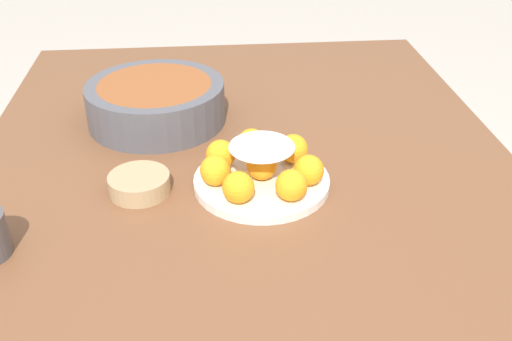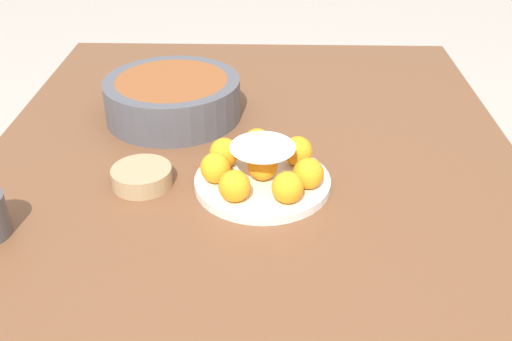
{
  "view_description": "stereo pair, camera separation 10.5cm",
  "coord_description": "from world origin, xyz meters",
  "px_view_note": "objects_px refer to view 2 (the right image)",
  "views": [
    {
      "loc": [
        -0.89,
        0.07,
        1.36
      ],
      "look_at": [
        0.01,
        -0.01,
        0.81
      ],
      "focal_mm": 42.0,
      "sensor_mm": 36.0,
      "label": 1
    },
    {
      "loc": [
        -0.89,
        -0.04,
        1.36
      ],
      "look_at": [
        0.01,
        -0.01,
        0.81
      ],
      "focal_mm": 42.0,
      "sensor_mm": 36.0,
      "label": 2
    }
  ],
  "objects_px": {
    "cake_plate": "(262,170)",
    "sauce_bowl": "(142,176)",
    "serving_bowl": "(173,97)",
    "dining_table": "(250,230)"
  },
  "relations": [
    {
      "from": "sauce_bowl",
      "to": "dining_table",
      "type": "bearing_deg",
      "value": -96.98
    },
    {
      "from": "cake_plate",
      "to": "sauce_bowl",
      "type": "relative_size",
      "value": 2.25
    },
    {
      "from": "dining_table",
      "to": "serving_bowl",
      "type": "height_order",
      "value": "serving_bowl"
    },
    {
      "from": "cake_plate",
      "to": "dining_table",
      "type": "bearing_deg",
      "value": 140.68
    },
    {
      "from": "cake_plate",
      "to": "serving_bowl",
      "type": "height_order",
      "value": "cake_plate"
    },
    {
      "from": "dining_table",
      "to": "sauce_bowl",
      "type": "relative_size",
      "value": 14.37
    },
    {
      "from": "dining_table",
      "to": "sauce_bowl",
      "type": "xyz_separation_m",
      "value": [
        0.02,
        0.2,
        0.1
      ]
    },
    {
      "from": "serving_bowl",
      "to": "sauce_bowl",
      "type": "relative_size",
      "value": 2.7
    },
    {
      "from": "dining_table",
      "to": "serving_bowl",
      "type": "distance_m",
      "value": 0.38
    },
    {
      "from": "serving_bowl",
      "to": "sauce_bowl",
      "type": "bearing_deg",
      "value": 176.47
    }
  ]
}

